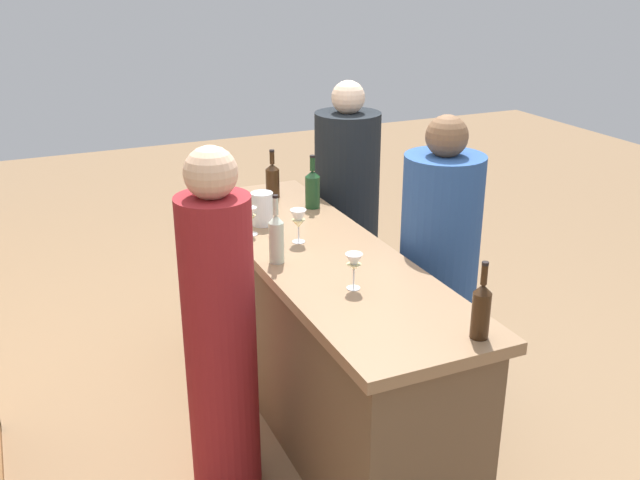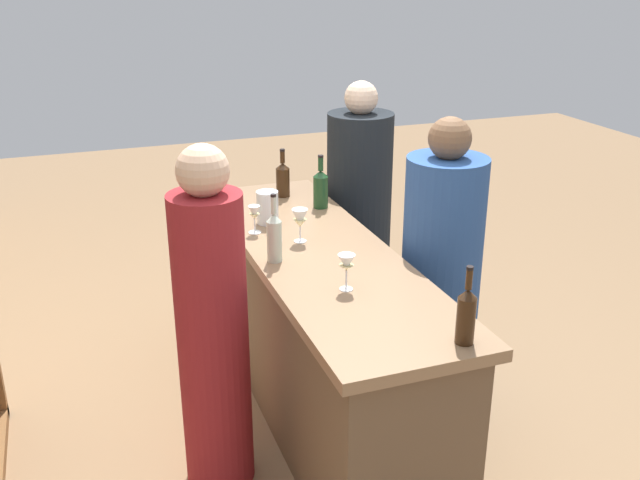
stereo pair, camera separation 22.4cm
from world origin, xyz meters
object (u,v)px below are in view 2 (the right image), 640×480
Objects in this scene: wine_glass_near_right at (254,214)px; wine_bottle_second_right_amber_brown at (283,179)px; wine_bottle_center_olive_green at (321,188)px; wine_glass_near_left at (346,264)px; wine_glass_near_center at (300,220)px; person_left_guest at (359,218)px; person_center_guest at (440,284)px; wine_bottle_second_left_clear_pale at (274,236)px; wine_bottle_leftmost_amber_brown at (466,314)px; person_right_guest at (213,334)px; water_pitcher at (267,207)px.

wine_bottle_second_right_amber_brown is at bearing -30.84° from wine_glass_near_right.
wine_bottle_center_olive_green is 1.89× the size of wine_glass_near_left.
wine_glass_near_right is (-0.52, 0.31, -0.01)m from wine_bottle_second_right_amber_brown.
wine_glass_near_center is (0.58, 0.01, -0.00)m from wine_glass_near_left.
wine_glass_near_center is at bearing 149.00° from wine_bottle_center_olive_green.
person_left_guest is 1.03m from person_center_guest.
wine_bottle_second_left_clear_pale is at bearing 144.48° from wine_bottle_center_olive_green.
wine_bottle_second_left_clear_pale is at bearing 43.27° from person_left_guest.
wine_bottle_second_left_clear_pale is (0.94, 0.42, 0.01)m from wine_bottle_leftmost_amber_brown.
wine_bottle_second_right_amber_brown is at bearing 0.16° from person_left_guest.
person_right_guest reaches higher than person_center_guest.
wine_bottle_second_right_amber_brown is at bearing -27.32° from water_pitcher.
wine_glass_near_left is 1.10× the size of wine_glass_near_right.
water_pitcher is (-0.14, 0.34, -0.03)m from wine_bottle_center_olive_green.
wine_glass_near_right is at bearing -50.08° from person_center_guest.
wine_bottle_second_left_clear_pale is 1.92× the size of wine_glass_near_center.
wine_bottle_center_olive_green is 0.19× the size of person_right_guest.
wine_bottle_leftmost_amber_brown is at bearing -162.59° from wine_glass_near_right.
wine_glass_near_left is 0.89m from water_pitcher.
wine_bottle_second_left_clear_pale is at bearing 27.45° from person_right_guest.
wine_bottle_leftmost_amber_brown is 1.58m from wine_bottle_center_olive_green.
wine_bottle_center_olive_green reaches higher than wine_bottle_second_right_amber_brown.
person_left_guest is at bearing -49.30° from wine_bottle_center_olive_green.
person_center_guest is at bearing -119.52° from wine_glass_near_right.
person_left_guest is at bearing -39.76° from wine_glass_near_center.
wine_glass_near_center is 0.11× the size of person_center_guest.
person_right_guest is (-0.73, 0.46, -0.27)m from water_pitcher.
water_pitcher is 0.96m from person_center_guest.
wine_bottle_center_olive_green is 1.72× the size of water_pitcher.
person_left_guest reaches higher than water_pitcher.
person_center_guest is (-0.08, -0.82, -0.33)m from wine_bottle_second_left_clear_pale.
wine_glass_near_left is at bearing -153.98° from wine_bottle_second_left_clear_pale.
wine_bottle_center_olive_green reaches higher than wine_glass_near_center.
wine_bottle_second_right_amber_brown is 1.14m from person_center_guest.
wine_glass_near_right is 0.09× the size of person_right_guest.
wine_glass_near_right is at bearing 138.64° from water_pitcher.
water_pitcher is (0.30, 0.07, -0.03)m from wine_glass_near_center.
wine_glass_near_left is at bearing 22.71° from wine_bottle_leftmost_amber_brown.
wine_bottle_leftmost_amber_brown reaches higher than water_pitcher.
wine_glass_near_center is at bearing -166.21° from water_pitcher.
wine_bottle_leftmost_amber_brown is 1.00m from person_center_guest.
person_right_guest is (-0.43, 0.53, -0.30)m from wine_glass_near_center.
wine_glass_near_left is at bearing 5.83° from person_center_guest.
wine_glass_near_left is (-0.39, -0.19, -0.01)m from wine_bottle_second_left_clear_pale.
wine_bottle_leftmost_amber_brown reaches higher than wine_bottle_center_olive_green.
wine_bottle_second_right_amber_brown is 0.60m from wine_glass_near_right.
wine_bottle_second_right_amber_brown is 0.45m from water_pitcher.
person_left_guest is (1.89, -0.39, -0.32)m from wine_bottle_leftmost_amber_brown.
wine_bottle_second_right_amber_brown is at bearing 27.61° from wine_bottle_center_olive_green.
person_center_guest reaches higher than wine_bottle_leftmost_amber_brown.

